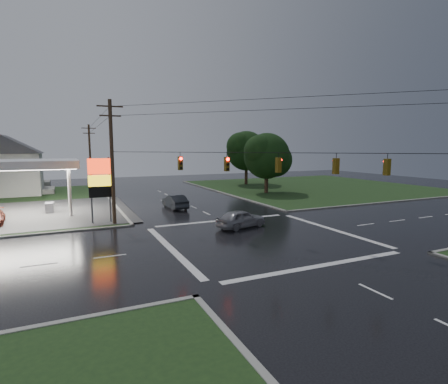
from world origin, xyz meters
name	(u,v)px	position (x,y,z in m)	size (l,w,h in m)	color
ground	(260,238)	(0.00, 0.00, 0.00)	(120.00, 120.00, 0.00)	black
grass_ne	(313,187)	(26.00, 26.00, 0.04)	(36.00, 36.00, 0.08)	#1A3115
pylon_sign	(100,179)	(-10.50, 10.50, 4.01)	(2.00, 0.35, 6.00)	#59595E
utility_pole_nw	(112,161)	(-9.50, 9.50, 5.72)	(2.20, 0.32, 11.00)	#382619
utility_pole_n	(90,156)	(-9.50, 38.00, 5.47)	(2.20, 0.32, 10.50)	#382619
traffic_signals	(261,153)	(0.02, -0.02, 6.48)	(26.87, 26.87, 1.47)	black
house_near	(6,165)	(-20.95, 36.00, 4.41)	(11.05, 8.48, 8.60)	silver
house_far	(10,161)	(-21.95, 48.00, 4.41)	(11.05, 8.48, 8.60)	silver
tree_ne_near	(268,156)	(14.14, 21.99, 5.56)	(7.99, 6.80, 8.98)	black
tree_ne_far	(247,151)	(17.15, 33.99, 6.18)	(8.46, 7.20, 9.80)	black
car_north	(175,202)	(-2.20, 15.15, 0.79)	(1.67, 4.79, 1.58)	#21252A
car_crossing	(241,219)	(0.25, 3.64, 0.78)	(1.85, 4.60, 1.57)	gray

